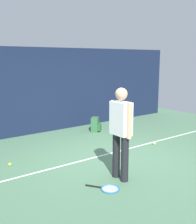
{
  "coord_description": "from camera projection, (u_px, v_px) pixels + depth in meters",
  "views": [
    {
      "loc": [
        -3.78,
        -4.62,
        2.21
      ],
      "look_at": [
        0.0,
        0.4,
        1.0
      ],
      "focal_mm": 44.96,
      "sensor_mm": 36.0,
      "label": 1
    }
  ],
  "objects": [
    {
      "name": "tennis_ball_by_fence",
      "position": [
        10.0,
        164.0,
        5.84
      ],
      "size": [
        0.07,
        0.07,
        0.07
      ],
      "primitive_type": "sphere",
      "color": "#CCE033",
      "rests_on": "ground"
    },
    {
      "name": "tennis_ball_near_player",
      "position": [
        154.0,
        144.0,
        7.26
      ],
      "size": [
        0.07,
        0.07,
        0.07
      ],
      "primitive_type": "sphere",
      "color": "#CCE033",
      "rests_on": "ground"
    },
    {
      "name": "court_line",
      "position": [
        102.0,
        155.0,
        6.46
      ],
      "size": [
        9.0,
        0.05,
        0.0
      ],
      "primitive_type": "cube",
      "color": "white",
      "rests_on": "ground"
    },
    {
      "name": "back_fence",
      "position": [
        46.0,
        90.0,
        8.38
      ],
      "size": [
        10.0,
        0.1,
        2.52
      ],
      "primitive_type": "cube",
      "color": "#141E38",
      "rests_on": "ground"
    },
    {
      "name": "backpack",
      "position": [
        95.0,
        125.0,
        8.55
      ],
      "size": [
        0.38,
        0.38,
        0.44
      ],
      "rotation": [
        0.0,
        0.0,
        0.75
      ],
      "color": "#2D6038",
      "rests_on": "ground"
    },
    {
      "name": "tennis_racket",
      "position": [
        109.0,
        189.0,
        4.79
      ],
      "size": [
        0.49,
        0.61,
        0.03
      ],
      "rotation": [
        0.0,
        0.0,
        5.3
      ],
      "color": "black",
      "rests_on": "ground"
    },
    {
      "name": "ground_plane",
      "position": [
        109.0,
        159.0,
        6.27
      ],
      "size": [
        12.0,
        12.0,
        0.0
      ],
      "primitive_type": "plane",
      "color": "#4C7556"
    },
    {
      "name": "tennis_player",
      "position": [
        121.0,
        128.0,
        5.04
      ],
      "size": [
        0.23,
        0.53,
        1.7
      ],
      "rotation": [
        0.0,
        0.0,
        -1.59
      ],
      "color": "black",
      "rests_on": "ground"
    }
  ]
}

